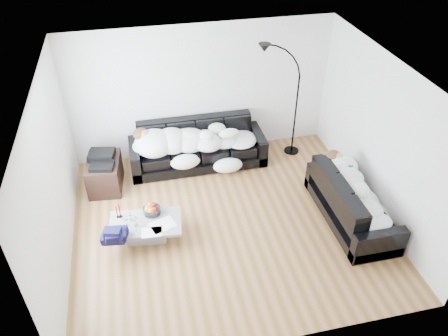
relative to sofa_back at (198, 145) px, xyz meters
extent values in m
plane|color=brown|center=(0.19, -1.76, -0.42)|extent=(5.00, 5.00, 0.00)
cube|color=silver|center=(0.19, 0.49, 0.88)|extent=(5.00, 0.02, 2.60)
cube|color=silver|center=(-2.31, -1.76, 0.88)|extent=(0.02, 4.50, 2.60)
cube|color=silver|center=(2.69, -1.76, 0.88)|extent=(0.02, 4.50, 2.60)
plane|color=white|center=(0.19, -1.76, 2.18)|extent=(5.00, 5.00, 0.00)
cube|color=black|center=(0.00, 0.00, 0.00)|extent=(2.58, 0.89, 0.84)
cube|color=black|center=(2.20, -2.11, -0.02)|extent=(0.85, 1.98, 0.80)
ellipsoid|color=#0A3B49|center=(2.14, -1.50, 0.30)|extent=(0.42, 0.38, 0.20)
cube|color=#939699|center=(-1.15, -1.82, -0.26)|extent=(1.17, 0.76, 0.32)
cylinder|color=white|center=(-1.02, -1.63, -0.01)|extent=(0.32, 0.32, 0.17)
cylinder|color=white|center=(-1.36, -1.71, -0.02)|extent=(0.08, 0.08, 0.15)
cylinder|color=white|center=(-1.44, -1.82, -0.01)|extent=(0.09, 0.09, 0.18)
cylinder|color=white|center=(-1.29, -1.86, -0.01)|extent=(0.09, 0.09, 0.18)
cylinder|color=maroon|center=(-1.56, -1.61, 0.02)|extent=(0.05, 0.05, 0.23)
cylinder|color=maroon|center=(-1.52, -1.61, 0.03)|extent=(0.05, 0.05, 0.25)
cube|color=silver|center=(-0.89, -1.94, -0.09)|extent=(0.44, 0.39, 0.01)
cube|color=silver|center=(-1.07, -2.06, -0.09)|extent=(0.32, 0.24, 0.01)
cube|color=black|center=(-1.76, -0.35, -0.14)|extent=(0.65, 0.87, 0.56)
cube|color=black|center=(-1.76, -0.35, 0.21)|extent=(0.50, 0.42, 0.13)
camera|label=1|loc=(-1.03, -6.93, 4.61)|focal=35.00mm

